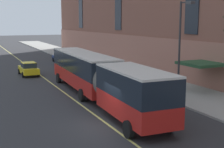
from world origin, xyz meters
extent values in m
plane|color=#303033|center=(0.00, 0.00, 0.00)|extent=(260.00, 260.00, 0.00)
cube|color=#9E9B93|center=(9.74, 3.00, 0.07)|extent=(5.93, 160.00, 0.15)
cube|color=#234C2D|center=(11.10, 4.76, 2.60)|extent=(3.20, 3.40, 0.24)
cube|color=red|center=(1.94, 10.00, 1.23)|extent=(3.04, 12.59, 1.23)
cube|color=black|center=(1.94, 10.00, 2.60)|extent=(3.06, 12.59, 1.50)
cube|color=silver|center=(1.94, 10.00, 3.41)|extent=(3.07, 12.59, 0.12)
cube|color=#19232D|center=(2.19, 16.27, 2.45)|extent=(2.35, 0.17, 1.13)
cube|color=orange|center=(2.19, 16.28, 3.17)|extent=(1.79, 0.13, 0.28)
cube|color=black|center=(2.19, 16.29, 0.72)|extent=(2.51, 0.22, 0.24)
cube|color=white|center=(1.30, 16.33, 0.97)|extent=(0.28, 0.07, 0.18)
cube|color=white|center=(3.08, 16.26, 0.97)|extent=(0.28, 0.07, 0.18)
cylinder|color=#595651|center=(1.68, 3.26, 1.98)|extent=(2.46, 1.09, 2.43)
cube|color=red|center=(1.53, -0.55, 1.23)|extent=(2.81, 6.71, 1.23)
cube|color=black|center=(1.53, -0.55, 2.60)|extent=(2.82, 6.71, 1.50)
cube|color=silver|center=(1.53, -0.55, 3.41)|extent=(2.84, 6.71, 0.12)
cylinder|color=black|center=(0.84, 14.42, 0.50)|extent=(0.34, 1.01, 1.00)
cylinder|color=black|center=(3.39, 14.32, 0.50)|extent=(0.34, 1.01, 1.00)
cylinder|color=black|center=(0.52, 6.30, 0.50)|extent=(0.34, 1.01, 1.00)
cylinder|color=black|center=(3.07, 6.20, 0.50)|extent=(0.34, 1.01, 1.00)
cylinder|color=black|center=(0.18, -2.32, 0.50)|extent=(0.34, 1.01, 1.00)
cylinder|color=black|center=(2.73, -2.42, 0.50)|extent=(0.34, 1.01, 1.00)
cube|color=#BCAD89|center=(5.54, 5.44, 0.64)|extent=(1.74, 4.57, 0.64)
cube|color=#232D38|center=(5.54, 5.21, 1.24)|extent=(1.53, 2.06, 0.56)
cube|color=#BCAD89|center=(5.54, 5.21, 1.54)|extent=(1.49, 1.97, 0.04)
cylinder|color=black|center=(4.70, 6.86, 0.32)|extent=(0.22, 0.64, 0.64)
cylinder|color=black|center=(6.39, 6.85, 0.32)|extent=(0.22, 0.64, 0.64)
cylinder|color=black|center=(4.69, 4.03, 0.32)|extent=(0.22, 0.64, 0.64)
cylinder|color=black|center=(6.38, 4.02, 0.32)|extent=(0.22, 0.64, 0.64)
cube|color=black|center=(5.51, 16.68, 0.64)|extent=(1.88, 4.57, 0.64)
cube|color=#232D38|center=(5.50, 16.45, 1.24)|extent=(1.61, 2.07, 0.56)
cube|color=black|center=(5.50, 16.45, 1.54)|extent=(1.57, 1.98, 0.04)
cylinder|color=black|center=(4.68, 18.10, 0.32)|extent=(0.24, 0.65, 0.64)
cylinder|color=black|center=(6.41, 18.06, 0.32)|extent=(0.24, 0.65, 0.64)
cylinder|color=black|center=(4.60, 15.30, 0.32)|extent=(0.24, 0.65, 0.64)
cylinder|color=black|center=(6.34, 15.25, 0.32)|extent=(0.24, 0.65, 0.64)
cube|color=navy|center=(5.59, 30.17, 0.64)|extent=(1.95, 4.82, 0.64)
cube|color=#232D38|center=(5.60, 29.93, 1.24)|extent=(1.67, 2.19, 0.56)
cube|color=navy|center=(5.60, 29.93, 1.54)|extent=(1.63, 2.09, 0.04)
cylinder|color=black|center=(4.66, 31.63, 0.32)|extent=(0.23, 0.64, 0.64)
cylinder|color=black|center=(6.47, 31.67, 0.32)|extent=(0.23, 0.64, 0.64)
cylinder|color=black|center=(4.72, 28.67, 0.32)|extent=(0.23, 0.64, 0.64)
cylinder|color=black|center=(6.53, 28.71, 0.32)|extent=(0.23, 0.64, 0.64)
cube|color=yellow|center=(-1.15, 20.42, 0.64)|extent=(1.79, 4.28, 0.64)
cube|color=#232D38|center=(-1.15, 20.20, 1.24)|extent=(1.56, 1.93, 0.56)
cube|color=yellow|center=(-1.15, 20.20, 1.54)|extent=(1.52, 1.85, 0.04)
cylinder|color=black|center=(-2.02, 21.73, 0.32)|extent=(0.22, 0.64, 0.64)
cylinder|color=black|center=(-0.30, 21.75, 0.32)|extent=(0.22, 0.64, 0.64)
cylinder|color=black|center=(-2.00, 19.09, 0.32)|extent=(0.22, 0.64, 0.64)
cylinder|color=black|center=(-0.28, 19.10, 0.32)|extent=(0.22, 0.64, 0.64)
cylinder|color=#2D2D30|center=(7.37, 3.01, 3.95)|extent=(0.16, 0.16, 7.61)
cylinder|color=#2D2D30|center=(7.37, 2.46, 7.66)|extent=(0.10, 1.10, 0.10)
cube|color=#3D3D3F|center=(7.37, 1.91, 7.61)|extent=(0.36, 0.60, 0.20)
cube|color=#E0D66B|center=(0.09, 3.00, 0.00)|extent=(0.16, 140.00, 0.01)
camera|label=1|loc=(-7.39, -16.59, 6.28)|focal=50.00mm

